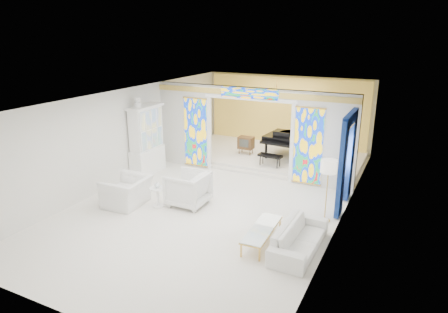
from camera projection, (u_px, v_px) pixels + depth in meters
The scene contains 24 objects.
floor at pixel (223, 195), 12.08m from camera, with size 12.00×12.00×0.00m, color white.
ceiling at pixel (223, 96), 11.18m from camera, with size 7.00×12.00×0.02m, color white.
wall_back at pixel (287, 112), 16.76m from camera, with size 7.00×0.02×3.00m, color silver.
wall_front at pixel (59, 239), 6.50m from camera, with size 7.00×0.02×3.00m, color silver.
wall_left at pixel (128, 134), 13.11m from camera, with size 0.02×12.00×3.00m, color silver.
wall_right at pixel (346, 164), 10.15m from camera, with size 0.02×12.00×3.00m, color silver.
partition_wall at pixel (250, 128), 13.29m from camera, with size 7.00×0.22×3.00m.
stained_glass_left at pixel (196, 132), 14.16m from camera, with size 0.90×0.04×2.40m, color gold.
stained_glass_right at pixel (308, 146), 12.44m from camera, with size 0.90×0.04×2.40m, color gold.
stained_glass_transom at pixel (249, 93), 12.85m from camera, with size 2.00×0.04×0.34m, color gold.
alcove_platform at pixel (270, 156), 15.56m from camera, with size 6.80×3.80×0.18m, color white.
gold_curtain_back at pixel (286, 112), 16.65m from camera, with size 6.70×0.10×2.90m, color #FBDC57.
chandelier at pixel (276, 93), 14.65m from camera, with size 0.48×0.48×0.30m, color gold.
blue_drapes at pixel (347, 154), 10.76m from camera, with size 0.14×1.85×2.65m.
china_cabinet at pixel (147, 141), 13.60m from camera, with size 0.56×1.46×2.72m.
armchair_left at pixel (127, 192), 11.27m from camera, with size 1.24×1.08×0.81m, color white.
armchair_right at pixel (188, 189), 11.27m from camera, with size 1.04×1.07×0.97m, color white.
sofa at pixel (299, 238), 8.95m from camera, with size 2.09×0.82×0.61m, color white.
side_table at pixel (158, 194), 11.18m from camera, with size 0.48×0.48×0.57m.
vase at pixel (157, 185), 11.09m from camera, with size 0.16×0.16×0.17m, color white.
coffee_table at pixel (262, 230), 9.25m from camera, with size 0.58×1.68×0.37m.
floor_lamp at pixel (329, 169), 10.00m from camera, with size 0.53×0.53×1.67m.
grand_piano at pixel (290, 138), 15.06m from camera, with size 1.78×2.64×1.04m.
tv_console at pixel (246, 143), 15.41m from camera, with size 0.58×0.40×0.67m.
Camera 1 is at (4.98, -10.00, 4.74)m, focal length 32.00 mm.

